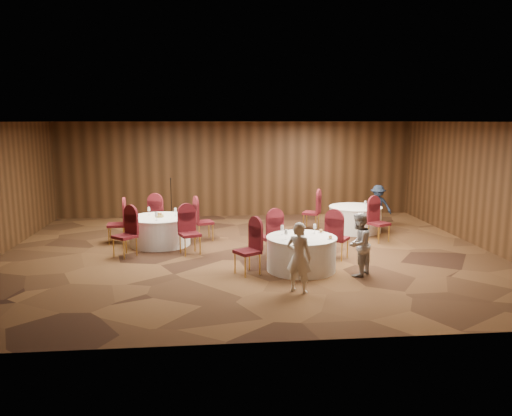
{
  "coord_description": "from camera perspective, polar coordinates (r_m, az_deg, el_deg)",
  "views": [
    {
      "loc": [
        -0.96,
        -11.86,
        3.23
      ],
      "look_at": [
        0.2,
        0.2,
        1.1
      ],
      "focal_mm": 35.0,
      "sensor_mm": 36.0,
      "label": 1
    }
  ],
  "objects": [
    {
      "name": "ground",
      "position": [
        12.33,
        -0.84,
        -5.22
      ],
      "size": [
        12.0,
        12.0,
        0.0
      ],
      "primitive_type": "plane",
      "color": "black",
      "rests_on": "ground"
    },
    {
      "name": "tabletop_left",
      "position": [
        13.27,
        -10.96,
        -0.68
      ],
      "size": [
        0.79,
        0.82,
        0.22
      ],
      "color": "silver",
      "rests_on": "table_left"
    },
    {
      "name": "table_right",
      "position": [
        14.98,
        11.27,
        -1.21
      ],
      "size": [
        1.54,
        1.54,
        0.74
      ],
      "color": "silver",
      "rests_on": "ground"
    },
    {
      "name": "table_left",
      "position": [
        13.36,
        -10.93,
        -2.55
      ],
      "size": [
        1.61,
        1.61,
        0.74
      ],
      "color": "silver",
      "rests_on": "ground"
    },
    {
      "name": "chairs_left",
      "position": [
        13.3,
        -11.01,
        -2.06
      ],
      "size": [
        2.92,
        2.99,
        1.0
      ],
      "color": "#450D15",
      "rests_on": "ground"
    },
    {
      "name": "chairs_right",
      "position": [
        14.43,
        9.95,
        -1.08
      ],
      "size": [
        2.19,
        2.44,
        1.0
      ],
      "color": "#450D15",
      "rests_on": "ground"
    },
    {
      "name": "tabletop_main",
      "position": [
        10.8,
        5.92,
        -2.88
      ],
      "size": [
        1.07,
        1.01,
        0.22
      ],
      "color": "silver",
      "rests_on": "table_main"
    },
    {
      "name": "woman_b",
      "position": [
        10.68,
        11.62,
        -4.08
      ],
      "size": [
        0.82,
        0.83,
        1.35
      ],
      "primitive_type": "imported",
      "rotation": [
        0.0,
        0.0,
        3.97
      ],
      "color": "#ACADB1",
      "rests_on": "ground"
    },
    {
      "name": "room_shell",
      "position": [
        11.97,
        -0.86,
        3.9
      ],
      "size": [
        12.0,
        12.0,
        12.0
      ],
      "color": "silver",
      "rests_on": "ground"
    },
    {
      "name": "mic_stand",
      "position": [
        16.1,
        -9.63,
        -0.26
      ],
      "size": [
        0.24,
        0.24,
        1.45
      ],
      "color": "black",
      "rests_on": "ground"
    },
    {
      "name": "woman_a",
      "position": [
        9.48,
        4.92,
        -5.65
      ],
      "size": [
        0.6,
        0.55,
        1.37
      ],
      "primitive_type": "imported",
      "rotation": [
        0.0,
        0.0,
        2.56
      ],
      "color": "silver",
      "rests_on": "ground"
    },
    {
      "name": "table_main",
      "position": [
        10.96,
        5.2,
        -5.16
      ],
      "size": [
        1.53,
        1.53,
        0.74
      ],
      "color": "silver",
      "rests_on": "ground"
    },
    {
      "name": "tabletop_right",
      "position": [
        14.68,
        12.39,
        0.59
      ],
      "size": [
        0.08,
        0.08,
        0.22
      ],
      "color": "silver",
      "rests_on": "table_right"
    },
    {
      "name": "chairs_main",
      "position": [
        11.43,
        3.47,
        -3.87
      ],
      "size": [
        2.93,
        1.96,
        1.0
      ],
      "color": "#450D15",
      "rests_on": "ground"
    },
    {
      "name": "man_c",
      "position": [
        15.83,
        13.75,
        0.25
      ],
      "size": [
        0.95,
        0.8,
        1.28
      ],
      "primitive_type": "imported",
      "rotation": [
        0.0,
        0.0,
        5.81
      ],
      "color": "#151F31",
      "rests_on": "ground"
    }
  ]
}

